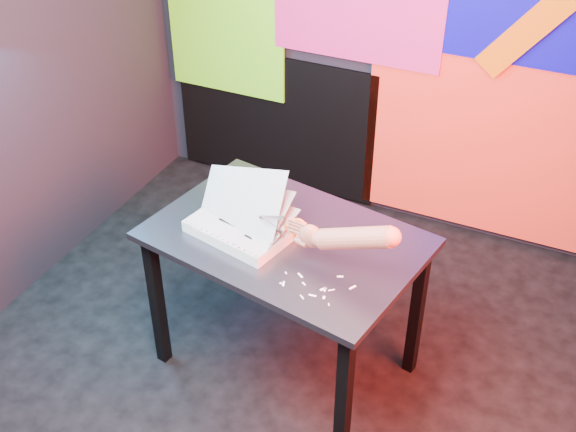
% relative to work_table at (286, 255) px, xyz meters
% --- Properties ---
extents(room, '(3.01, 3.01, 2.71)m').
position_rel_work_table_xyz_m(room, '(0.03, -0.09, 0.70)').
color(room, black).
rests_on(room, ground).
extents(backdrop, '(2.88, 0.05, 2.08)m').
position_rel_work_table_xyz_m(backdrop, '(0.09, 1.38, 0.31)').
color(backdrop, red).
rests_on(backdrop, ground).
extents(work_table, '(1.21, 0.92, 0.75)m').
position_rel_work_table_xyz_m(work_table, '(0.00, 0.00, 0.00)').
color(work_table, black).
rests_on(work_table, ground).
extents(printout_stack, '(0.46, 0.38, 0.31)m').
position_rel_work_table_xyz_m(printout_stack, '(-0.17, -0.05, 0.13)').
color(printout_stack, beige).
rests_on(printout_stack, work_table).
extents(scissors, '(0.22, 0.03, 0.12)m').
position_rel_work_table_xyz_m(scissors, '(0.10, -0.11, 0.24)').
color(scissors, silver).
rests_on(scissors, printout_stack).
extents(hand_forearm, '(0.45, 0.12, 0.21)m').
position_rel_work_table_xyz_m(hand_forearm, '(0.32, -0.14, 0.29)').
color(hand_forearm, '#AC5949').
rests_on(hand_forearm, work_table).
extents(paper_clippings, '(0.28, 0.19, 0.00)m').
position_rel_work_table_xyz_m(paper_clippings, '(0.24, -0.24, 0.10)').
color(paper_clippings, white).
rests_on(paper_clippings, work_table).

